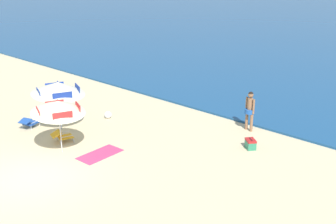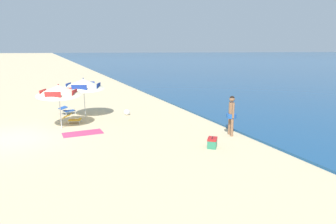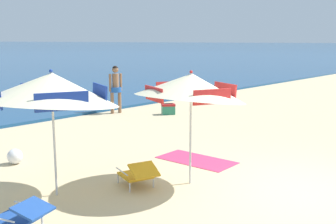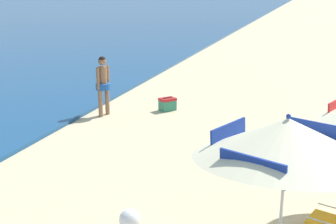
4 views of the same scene
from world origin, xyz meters
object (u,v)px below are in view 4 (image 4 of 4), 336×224
(beach_umbrella_striped_main, at_px, (287,139))
(beach_towel, at_px, (317,179))
(beach_ball, at_px, (130,219))
(person_standing_near_shore, at_px, (103,82))
(cooler_box, at_px, (167,104))

(beach_umbrella_striped_main, bearing_deg, beach_towel, -9.04)
(beach_towel, bearing_deg, beach_umbrella_striped_main, 170.96)
(beach_ball, bearing_deg, person_standing_near_shore, 29.23)
(beach_umbrella_striped_main, distance_m, beach_towel, 3.96)
(beach_umbrella_striped_main, relative_size, cooler_box, 4.49)
(person_standing_near_shore, distance_m, beach_ball, 6.79)
(cooler_box, bearing_deg, beach_ball, -166.95)
(beach_ball, bearing_deg, cooler_box, 13.05)
(person_standing_near_shore, xyz_separation_m, beach_ball, (-5.88, -3.29, -0.88))
(person_standing_near_shore, bearing_deg, beach_towel, -115.28)
(beach_ball, xyz_separation_m, beach_towel, (2.96, -2.89, -0.17))
(beach_ball, distance_m, beach_towel, 4.14)
(cooler_box, bearing_deg, beach_umbrella_striped_main, -151.98)
(person_standing_near_shore, height_order, beach_towel, person_standing_near_shore)
(beach_towel, bearing_deg, person_standing_near_shore, 64.72)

